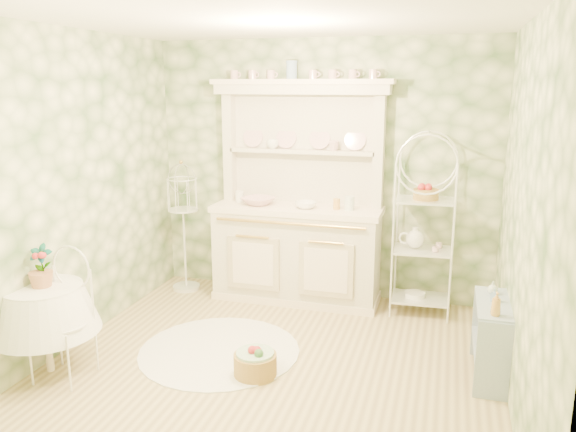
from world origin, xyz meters
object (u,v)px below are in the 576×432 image
(kitchen_dresser, at_px, (297,194))
(cafe_chair, at_px, (62,327))
(bakers_rack, at_px, (424,223))
(side_shelf, at_px, (491,340))
(round_table, at_px, (47,334))
(birdcage_stand, at_px, (184,224))
(floor_basket, at_px, (255,362))

(kitchen_dresser, height_order, cafe_chair, kitchen_dresser)
(kitchen_dresser, relative_size, bakers_rack, 1.23)
(side_shelf, xyz_separation_m, cafe_chair, (-3.17, -0.95, 0.12))
(round_table, distance_m, birdcage_stand, 2.05)
(cafe_chair, distance_m, floor_basket, 1.51)
(kitchen_dresser, relative_size, floor_basket, 6.32)
(side_shelf, relative_size, floor_basket, 1.96)
(side_shelf, height_order, floor_basket, side_shelf)
(round_table, bearing_deg, birdcage_stand, 83.95)
(kitchen_dresser, distance_m, side_shelf, 2.37)
(kitchen_dresser, xyz_separation_m, round_table, (-1.48, -2.06, -0.83))
(bakers_rack, relative_size, floor_basket, 5.13)
(bakers_rack, distance_m, cafe_chair, 3.36)
(kitchen_dresser, relative_size, side_shelf, 3.23)
(birdcage_stand, xyz_separation_m, floor_basket, (1.39, -1.61, -0.64))
(cafe_chair, bearing_deg, floor_basket, 22.32)
(kitchen_dresser, distance_m, floor_basket, 1.97)
(kitchen_dresser, relative_size, round_table, 3.61)
(side_shelf, xyz_separation_m, floor_basket, (-1.76, -0.50, -0.19))
(kitchen_dresser, xyz_separation_m, bakers_rack, (1.29, -0.02, -0.22))
(birdcage_stand, bearing_deg, side_shelf, -19.37)
(round_table, xyz_separation_m, floor_basket, (1.60, 0.39, -0.20))
(kitchen_dresser, relative_size, cafe_chair, 2.72)
(bakers_rack, bearing_deg, round_table, -146.69)
(round_table, bearing_deg, bakers_rack, 36.41)
(side_shelf, distance_m, cafe_chair, 3.31)
(floor_basket, bearing_deg, side_shelf, 15.94)
(kitchen_dresser, height_order, round_table, kitchen_dresser)
(birdcage_stand, bearing_deg, floor_basket, -49.20)
(bakers_rack, bearing_deg, side_shelf, -65.87)
(bakers_rack, bearing_deg, birdcage_stand, 177.91)
(bakers_rack, relative_size, round_table, 2.93)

